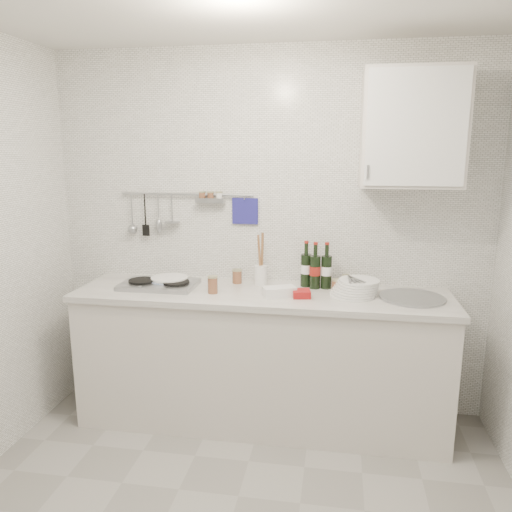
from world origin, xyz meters
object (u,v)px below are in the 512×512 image
at_px(plate_stack_sink, 356,288).
at_px(wine_bottles, 316,265).
at_px(utensil_crock, 261,272).
at_px(plate_stack_hob, 168,281).
at_px(wall_cabinet, 412,129).

distance_m(plate_stack_sink, wine_bottles, 0.31).
bearing_deg(wine_bottles, utensil_crock, 177.55).
distance_m(wine_bottles, utensil_crock, 0.38).
xyz_separation_m(plate_stack_hob, plate_stack_sink, (1.26, -0.04, 0.02)).
xyz_separation_m(wall_cabinet, plate_stack_sink, (-0.30, -0.10, -0.98)).
distance_m(plate_stack_sink, utensil_crock, 0.66).
bearing_deg(wall_cabinet, wine_bottles, 176.12).
bearing_deg(wine_bottles, wall_cabinet, -3.88).
height_order(plate_stack_sink, wine_bottles, wine_bottles).
relative_size(plate_stack_sink, utensil_crock, 0.87).
xyz_separation_m(plate_stack_sink, wine_bottles, (-0.26, 0.14, 0.11)).
height_order(wall_cabinet, wine_bottles, wall_cabinet).
bearing_deg(plate_stack_hob, wall_cabinet, 2.01).
bearing_deg(plate_stack_sink, wall_cabinet, 18.40).
xyz_separation_m(plate_stack_sink, utensil_crock, (-0.64, 0.15, 0.04)).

